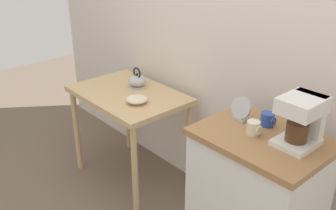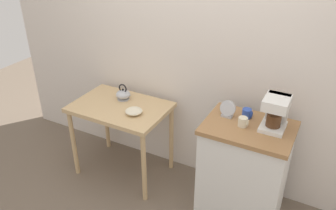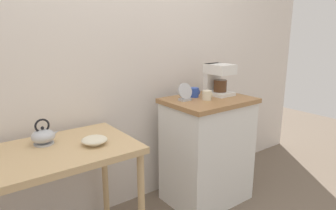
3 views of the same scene
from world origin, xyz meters
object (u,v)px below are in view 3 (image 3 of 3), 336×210
Objects in this scene: bowl_stoneware at (94,140)px; teakettle at (44,136)px; coffee_maker at (218,78)px; table_clock at (185,93)px; mug_small_cream at (207,95)px; mug_blue at (194,92)px.

teakettle reaches higher than bowl_stoneware.
coffee_maker is at bearing -2.08° from teakettle.
bowl_stoneware is 1.12× the size of table_clock.
bowl_stoneware is at bearing -171.04° from table_clock.
table_clock is (1.05, -0.06, 0.14)m from teakettle.
mug_small_cream is (-0.21, -0.10, -0.10)m from coffee_maker.
teakettle is 0.65× the size of coffee_maker.
mug_small_cream is at bearing -6.97° from teakettle.
mug_small_cream reaches higher than bowl_stoneware.
coffee_maker is at bearing -11.17° from mug_blue.
coffee_maker is at bearing 6.70° from bowl_stoneware.
bowl_stoneware is at bearing -173.30° from coffee_maker.
teakettle is 1.07m from table_clock.
table_clock reaches higher than teakettle.
coffee_maker is at bearing 24.64° from mug_small_cream.
table_clock reaches higher than mug_blue.
coffee_maker reaches higher than mug_small_cream.
coffee_maker is (1.18, 0.14, 0.25)m from bowl_stoneware.
coffee_maker reaches higher than bowl_stoneware.
bowl_stoneware is 0.84m from table_clock.
table_clock reaches higher than bowl_stoneware.
bowl_stoneware is 1.21m from coffee_maker.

